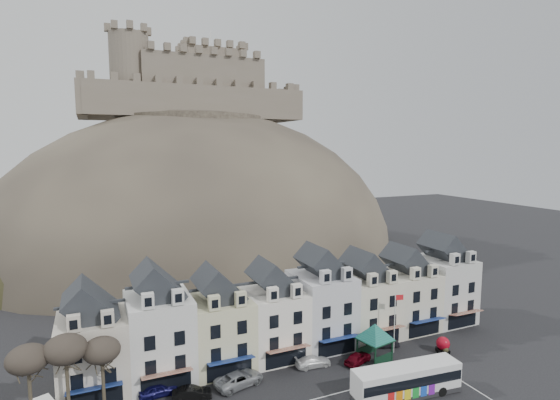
# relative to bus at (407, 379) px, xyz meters

# --- Properties ---
(townhouse_terrace) EXTENTS (54.40, 9.35, 11.80)m
(townhouse_terrace) POSITION_rel_bus_xyz_m (-5.40, 14.17, 3.49)
(townhouse_terrace) COLOR beige
(townhouse_terrace) RESTS_ON ground
(castle_hill) EXTENTS (100.00, 76.00, 68.00)m
(castle_hill) POSITION_rel_bus_xyz_m (-4.29, 67.15, -1.70)
(castle_hill) COLOR #332D27
(castle_hill) RESTS_ON ground
(castle) EXTENTS (50.20, 22.20, 22.00)m
(castle) POSITION_rel_bus_xyz_m (-5.04, 74.14, 38.39)
(castle) COLOR #6A6151
(castle) RESTS_ON ground
(tree_left_far) EXTENTS (3.61, 3.61, 8.24)m
(tree_left_far) POSITION_rel_bus_xyz_m (-34.54, 8.70, 5.09)
(tree_left_far) COLOR #373023
(tree_left_far) RESTS_ON ground
(tree_left_mid) EXTENTS (3.78, 3.78, 8.64)m
(tree_left_mid) POSITION_rel_bus_xyz_m (-31.54, 8.70, 5.44)
(tree_left_mid) COLOR #373023
(tree_left_mid) RESTS_ON ground
(tree_left_near) EXTENTS (3.43, 3.43, 7.84)m
(tree_left_near) POSITION_rel_bus_xyz_m (-28.54, 8.70, 4.75)
(tree_left_near) COLOR #373023
(tree_left_near) RESTS_ON ground
(bus) EXTENTS (11.77, 3.74, 3.27)m
(bus) POSITION_rel_bus_xyz_m (0.00, 0.00, 0.00)
(bus) COLOR #262628
(bus) RESTS_ON ground
(bus_shelter) EXTENTS (6.93, 6.93, 4.49)m
(bus_shelter) POSITION_rel_bus_xyz_m (1.60, 7.70, 1.68)
(bus_shelter) COLOR black
(bus_shelter) RESTS_ON ground
(red_buoy) EXTENTS (1.80, 1.80, 2.04)m
(red_buoy) POSITION_rel_bus_xyz_m (10.46, 5.72, -0.76)
(red_buoy) COLOR black
(red_buoy) RESTS_ON ground
(flagpole) EXTENTS (1.09, 0.30, 7.66)m
(flagpole) POSITION_rel_bus_xyz_m (4.97, 8.18, 2.57)
(flagpole) COLOR silver
(flagpole) RESTS_ON ground
(planter_west) EXTENTS (1.09, 0.76, 1.08)m
(planter_west) POSITION_rel_bus_xyz_m (7.12, 4.00, -1.29)
(planter_west) COLOR black
(planter_west) RESTS_ON ground
(planter_east) EXTENTS (1.06, 0.71, 1.02)m
(planter_east) POSITION_rel_bus_xyz_m (10.34, 5.16, -1.31)
(planter_east) COLOR black
(planter_east) RESTS_ON ground
(car_navy) EXTENTS (4.07, 1.84, 1.36)m
(car_navy) POSITION_rel_bus_xyz_m (-23.36, 10.20, -1.13)
(car_navy) COLOR #0F0E46
(car_navy) RESTS_ON ground
(car_black) EXTENTS (4.15, 2.17, 1.30)m
(car_black) POSITION_rel_bus_xyz_m (-20.34, 8.18, -1.15)
(car_black) COLOR black
(car_black) RESTS_ON ground
(car_silver) EXTENTS (5.78, 3.69, 1.51)m
(car_silver) POSITION_rel_bus_xyz_m (-15.14, 8.71, -1.05)
(car_silver) COLOR #95989C
(car_silver) RESTS_ON ground
(car_white) EXTENTS (4.36, 2.03, 1.23)m
(car_white) POSITION_rel_bus_xyz_m (-5.94, 9.16, -1.19)
(car_white) COLOR white
(car_white) RESTS_ON ground
(car_maroon) EXTENTS (4.24, 3.02, 1.34)m
(car_maroon) POSITION_rel_bus_xyz_m (-0.74, 7.70, -1.13)
(car_maroon) COLOR #54040F
(car_maroon) RESTS_ON ground
(car_charcoal) EXTENTS (4.68, 3.01, 1.46)m
(car_charcoal) POSITION_rel_bus_xyz_m (4.46, 10.18, -1.08)
(car_charcoal) COLOR black
(car_charcoal) RESTS_ON ground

